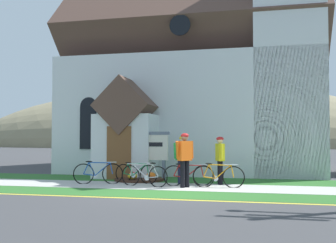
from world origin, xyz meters
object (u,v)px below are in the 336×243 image
at_px(cyclist_in_blue_jersey, 183,156).
at_px(church_sign, 143,148).
at_px(bicycle_orange, 144,175).
at_px(bicycle_red, 188,175).
at_px(bicycle_blue, 218,176).
at_px(bicycle_green, 98,173).
at_px(bicycle_yellow, 136,173).
at_px(cyclist_in_orange_jersey, 185,155).
at_px(cyclist_in_yellow_jersey, 220,156).

bearing_deg(cyclist_in_blue_jersey, church_sign, 148.20).
height_order(bicycle_orange, bicycle_red, bicycle_orange).
distance_m(bicycle_blue, bicycle_green, 4.31).
relative_size(bicycle_blue, cyclist_in_blue_jersey, 1.01).
height_order(bicycle_yellow, bicycle_red, bicycle_red).
xyz_separation_m(bicycle_blue, bicycle_green, (-4.31, 0.14, 0.01)).
xyz_separation_m(bicycle_green, cyclist_in_blue_jersey, (2.95, 0.64, 0.62)).
xyz_separation_m(bicycle_blue, cyclist_in_orange_jersey, (-1.07, -0.30, 0.69)).
height_order(church_sign, bicycle_yellow, church_sign).
height_order(bicycle_green, cyclist_in_yellow_jersey, cyclist_in_yellow_jersey).
bearing_deg(cyclist_in_blue_jersey, cyclist_in_yellow_jersey, 3.68).
relative_size(church_sign, bicycle_green, 1.29).
relative_size(cyclist_in_orange_jersey, cyclist_in_blue_jersey, 1.05).
bearing_deg(bicycle_blue, bicycle_yellow, 168.30).
distance_m(bicycle_blue, cyclist_in_blue_jersey, 1.69).
xyz_separation_m(bicycle_yellow, cyclist_in_yellow_jersey, (3.02, 0.24, 0.62)).
bearing_deg(cyclist_in_blue_jersey, bicycle_yellow, -174.94).
height_order(bicycle_green, cyclist_in_orange_jersey, cyclist_in_orange_jersey).
distance_m(church_sign, bicycle_yellow, 1.57).
relative_size(bicycle_yellow, cyclist_in_orange_jersey, 0.96).
relative_size(bicycle_green, cyclist_in_yellow_jersey, 1.02).
xyz_separation_m(bicycle_blue, bicycle_yellow, (-3.05, 0.63, -0.01)).
xyz_separation_m(bicycle_green, cyclist_in_orange_jersey, (3.24, -0.44, 0.68)).
distance_m(bicycle_blue, cyclist_in_yellow_jersey, 1.06).
bearing_deg(bicycle_orange, bicycle_yellow, 123.57).
bearing_deg(church_sign, bicycle_red, -37.25).
height_order(church_sign, cyclist_in_yellow_jersey, church_sign).
xyz_separation_m(bicycle_green, cyclist_in_yellow_jersey, (4.28, 0.73, 0.60)).
height_order(church_sign, bicycle_orange, church_sign).
distance_m(bicycle_yellow, bicycle_orange, 1.04).
distance_m(cyclist_in_orange_jersey, cyclist_in_blue_jersey, 1.13).
bearing_deg(church_sign, bicycle_orange, -71.93).
distance_m(bicycle_yellow, cyclist_in_yellow_jersey, 3.09).
distance_m(bicycle_orange, cyclist_in_blue_jersey, 1.64).
xyz_separation_m(bicycle_red, cyclist_in_blue_jersey, (-0.29, 0.48, 0.63)).
bearing_deg(bicycle_green, church_sign, 57.41).
distance_m(bicycle_blue, bicycle_red, 1.10).
xyz_separation_m(bicycle_orange, bicycle_red, (1.41, 0.54, -0.00)).
bearing_deg(bicycle_orange, bicycle_red, 20.80).
bearing_deg(bicycle_orange, bicycle_green, 168.42).
bearing_deg(church_sign, bicycle_green, -122.59).
distance_m(bicycle_orange, cyclist_in_yellow_jersey, 2.75).
relative_size(church_sign, cyclist_in_orange_jersey, 1.23).
height_order(bicycle_red, cyclist_in_blue_jersey, cyclist_in_blue_jersey).
height_order(bicycle_blue, bicycle_orange, bicycle_orange).
bearing_deg(bicycle_blue, cyclist_in_blue_jersey, 150.02).
distance_m(bicycle_yellow, bicycle_red, 2.02).
bearing_deg(bicycle_red, bicycle_blue, -15.92).
bearing_deg(bicycle_green, cyclist_in_orange_jersey, -7.82).
bearing_deg(bicycle_blue, bicycle_orange, -174.58).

